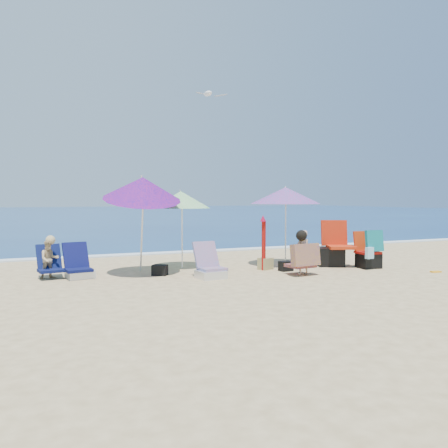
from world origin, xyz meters
name	(u,v)px	position (x,y,z in m)	size (l,w,h in m)	color
ground	(256,279)	(0.00, 0.00, 0.00)	(120.00, 120.00, 0.00)	#D8BC84
sea	(64,214)	(0.00, 45.00, -0.05)	(120.00, 80.00, 0.12)	navy
foam	(180,252)	(0.00, 5.10, 0.02)	(120.00, 0.50, 0.04)	white
umbrella_turquoise	(286,196)	(1.56, 1.47, 1.74)	(1.81, 1.81, 1.98)	silver
umbrella_striped	(181,200)	(-0.93, 2.15, 1.64)	(1.77, 1.77, 1.87)	white
umbrella_blue	(142,188)	(-2.03, 1.43, 1.89)	(1.78, 1.84, 2.30)	silver
furled_umbrella	(264,240)	(0.70, 1.00, 0.70)	(0.16, 0.15, 1.28)	#9E0F0B
chair_navy	(79,269)	(-3.36, 1.62, 0.20)	(0.63, 0.75, 0.74)	#0B103F
chair_rainbow	(210,268)	(-0.83, 0.53, 0.20)	(0.63, 0.74, 0.75)	#D25C4A
camp_chair_left	(332,252)	(2.60, 0.96, 0.34)	(0.96, 1.02, 1.13)	red
camp_chair_right	(369,254)	(3.18, 0.30, 0.33)	(0.58, 0.64, 0.92)	#A0100B
person_center	(303,253)	(1.17, 0.05, 0.48)	(0.69, 0.62, 0.99)	tan
person_left	(49,259)	(-3.92, 1.82, 0.41)	(0.55, 0.68, 0.90)	tan
bag_black_a	(160,270)	(-1.71, 1.26, 0.11)	(0.39, 0.37, 0.23)	black
bag_tan	(265,264)	(0.80, 1.09, 0.14)	(0.38, 0.32, 0.28)	tan
bag_navy_b	(370,260)	(3.48, 0.59, 0.16)	(0.50, 0.45, 0.31)	#191F38
bag_black_b	(286,266)	(1.12, 0.70, 0.11)	(0.31, 0.22, 0.23)	black
orange_item	(436,272)	(4.12, -0.83, 0.02)	(0.25, 0.14, 0.03)	#FFA41A
seagull	(208,94)	(-0.34, 1.83, 4.13)	(0.79, 0.40, 0.12)	white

